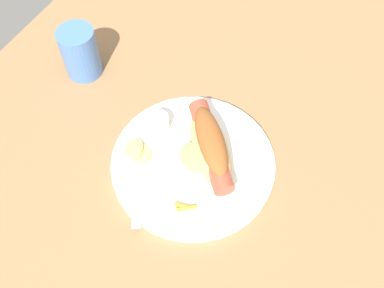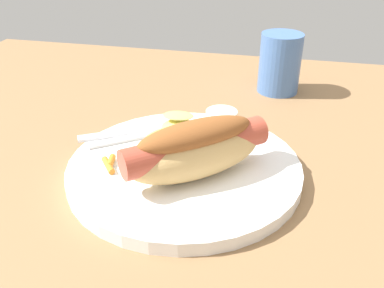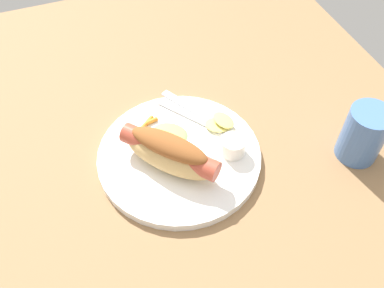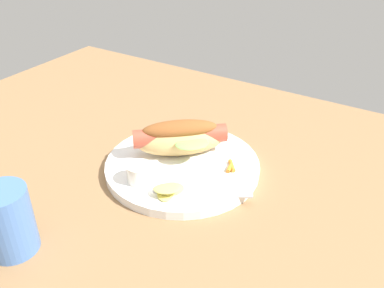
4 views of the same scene
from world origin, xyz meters
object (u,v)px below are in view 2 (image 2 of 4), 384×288
knife (129,132)px  carrot_garnish (109,164)px  drinking_cup (280,63)px  sauce_ramekin (221,122)px  hot_dog (196,148)px  fork (143,136)px  plate (184,168)px  chips_pile (178,121)px

knife → carrot_garnish: bearing=-116.0°
drinking_cup → sauce_ramekin: bearing=-107.8°
hot_dog → fork: hot_dog is taller
fork → carrot_garnish: bearing=-137.4°
plate → fork: 8.50cm
knife → drinking_cup: drinking_cup is taller
plate → hot_dog: size_ratio=1.76×
chips_pile → fork: bearing=-132.6°
sauce_ramekin → knife: bearing=-166.1°
sauce_ramekin → carrot_garnish: (-11.32, -11.27, -1.20)cm
hot_dog → sauce_ramekin: size_ratio=3.78×
sauce_ramekin → chips_pile: size_ratio=0.65×
carrot_garnish → drinking_cup: bearing=60.6°
sauce_ramekin → drinking_cup: 21.56cm
carrot_garnish → chips_pile: bearing=65.9°
hot_dog → chips_pile: bearing=73.2°
fork → drinking_cup: size_ratio=1.28×
hot_dog → chips_pile: (-4.94, 11.20, -2.69)cm
sauce_ramekin → plate: bearing=-109.2°
hot_dog → sauce_ramekin: (1.13, 10.74, -1.89)cm
fork → knife: same height
knife → carrot_garnish: 8.34cm
sauce_ramekin → drinking_cup: bearing=72.2°
chips_pile → carrot_garnish: 12.86cm
hot_dog → carrot_garnish: 10.66cm
knife → carrot_garnish: (0.62, -8.32, 0.19)cm
hot_dog → fork: (-8.72, 7.09, -3.26)cm
carrot_garnish → fork: bearing=79.1°
knife → drinking_cup: 30.02cm
plate → fork: size_ratio=2.16×
sauce_ramekin → carrot_garnish: 16.02cm
hot_dog → chips_pile: 12.53cm
plate → fork: fork is taller
sauce_ramekin → carrot_garnish: size_ratio=1.19×
sauce_ramekin → chips_pile: sauce_ramekin is taller
chips_pile → hot_dog: bearing=-66.2°
plate → drinking_cup: bearing=71.8°
plate → sauce_ramekin: (2.97, 8.54, 2.37)cm
drinking_cup → fork: bearing=-124.3°
knife → chips_pile: 6.82cm
chips_pile → carrot_garnish: (-5.26, -11.73, -0.40)cm
fork → carrot_garnish: (-1.47, -7.62, 0.17)cm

